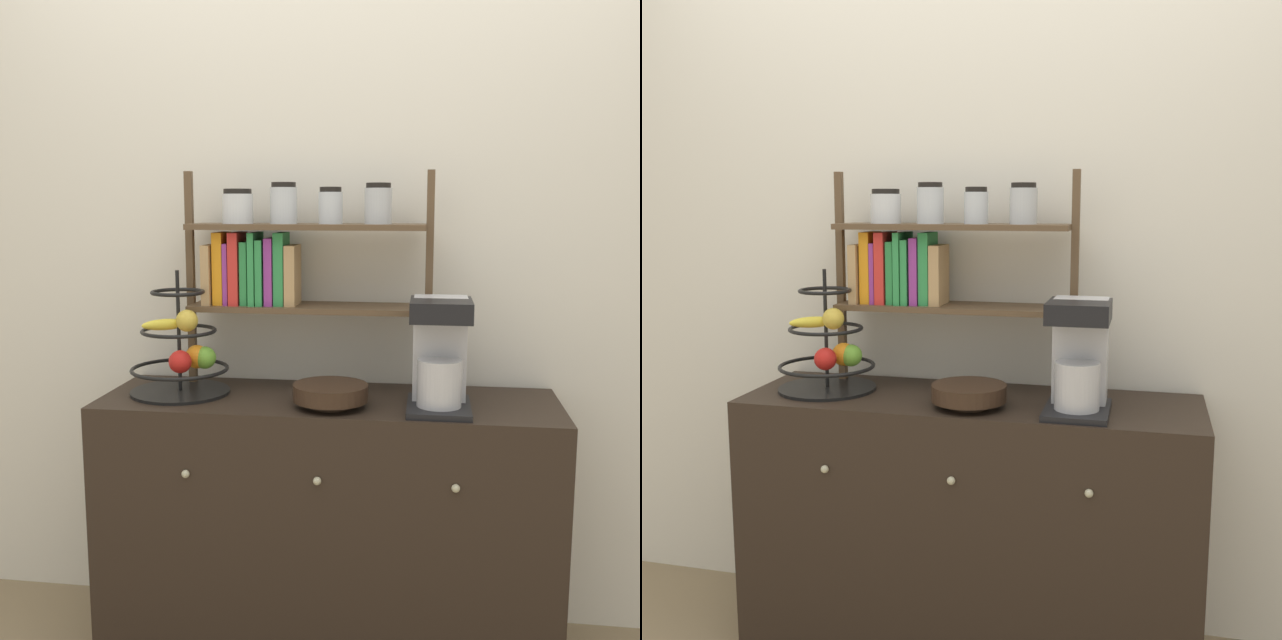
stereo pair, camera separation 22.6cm
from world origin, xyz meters
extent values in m
cube|color=silver|center=(0.00, 0.50, 1.30)|extent=(7.00, 0.05, 2.60)
cube|color=black|center=(0.00, 0.23, 0.42)|extent=(1.43, 0.45, 0.84)
sphere|color=#B2AD8C|center=(-0.39, -0.01, 0.65)|extent=(0.02, 0.02, 0.02)
sphere|color=#B2AD8C|center=(0.00, -0.01, 0.65)|extent=(0.02, 0.02, 0.02)
sphere|color=#B2AD8C|center=(0.39, -0.01, 0.65)|extent=(0.02, 0.02, 0.02)
cube|color=black|center=(0.34, 0.14, 0.85)|extent=(0.19, 0.25, 0.02)
cube|color=#B7B7BC|center=(0.34, 0.21, 1.01)|extent=(0.16, 0.10, 0.31)
cylinder|color=#B7B7BC|center=(0.34, 0.12, 0.92)|extent=(0.13, 0.13, 0.14)
cube|color=black|center=(0.34, 0.13, 1.14)|extent=(0.18, 0.20, 0.06)
cylinder|color=black|center=(-0.48, 0.22, 0.84)|extent=(0.32, 0.32, 0.01)
cylinder|color=black|center=(-0.48, 0.22, 1.04)|extent=(0.01, 0.01, 0.39)
torus|color=black|center=(-0.48, 0.22, 0.92)|extent=(0.31, 0.31, 0.01)
torus|color=black|center=(-0.48, 0.22, 1.04)|extent=(0.24, 0.24, 0.01)
torus|color=black|center=(-0.48, 0.22, 1.16)|extent=(0.17, 0.17, 0.01)
sphere|color=red|center=(-0.46, 0.16, 0.95)|extent=(0.07, 0.07, 0.07)
sphere|color=#6BAD33|center=(-0.40, 0.24, 0.95)|extent=(0.07, 0.07, 0.07)
sphere|color=orange|center=(-0.43, 0.24, 0.95)|extent=(0.08, 0.08, 0.08)
ellipsoid|color=yellow|center=(-0.52, 0.21, 1.06)|extent=(0.14, 0.11, 0.04)
sphere|color=gold|center=(-0.45, 0.21, 1.07)|extent=(0.07, 0.07, 0.07)
cylinder|color=black|center=(0.02, 0.13, 0.85)|extent=(0.12, 0.12, 0.02)
cylinder|color=black|center=(0.02, 0.13, 0.88)|extent=(0.23, 0.23, 0.05)
cube|color=brown|center=(-0.48, 0.35, 1.19)|extent=(0.02, 0.02, 0.71)
cube|color=brown|center=(0.31, 0.35, 1.19)|extent=(0.02, 0.02, 0.71)
cube|color=brown|center=(-0.09, 0.35, 1.11)|extent=(0.76, 0.20, 0.02)
cube|color=brown|center=(-0.09, 0.35, 1.37)|extent=(0.76, 0.20, 0.02)
cube|color=tan|center=(-0.40, 0.35, 1.21)|extent=(0.03, 0.16, 0.19)
cube|color=orange|center=(-0.37, 0.35, 1.23)|extent=(0.03, 0.13, 0.23)
cube|color=#8C338C|center=(-0.34, 0.35, 1.21)|extent=(0.02, 0.14, 0.20)
cube|color=red|center=(-0.32, 0.35, 1.23)|extent=(0.03, 0.15, 0.23)
cube|color=#2D8C47|center=(-0.28, 0.35, 1.22)|extent=(0.02, 0.13, 0.20)
cube|color=#2D8C47|center=(-0.26, 0.35, 1.23)|extent=(0.02, 0.15, 0.23)
cube|color=#2D8C47|center=(-0.23, 0.35, 1.22)|extent=(0.02, 0.15, 0.21)
cube|color=#8C338C|center=(-0.20, 0.35, 1.22)|extent=(0.03, 0.13, 0.22)
cube|color=#2D8C47|center=(-0.17, 0.35, 1.23)|extent=(0.03, 0.12, 0.23)
cube|color=tan|center=(-0.13, 0.35, 1.21)|extent=(0.03, 0.13, 0.19)
cylinder|color=silver|center=(-0.31, 0.35, 1.42)|extent=(0.10, 0.10, 0.10)
cylinder|color=black|center=(-0.31, 0.35, 1.48)|extent=(0.09, 0.09, 0.02)
cylinder|color=silver|center=(-0.16, 0.35, 1.43)|extent=(0.09, 0.09, 0.12)
cylinder|color=black|center=(-0.16, 0.35, 1.50)|extent=(0.08, 0.08, 0.02)
cylinder|color=silver|center=(-0.01, 0.35, 1.43)|extent=(0.08, 0.08, 0.10)
cylinder|color=black|center=(-0.01, 0.35, 1.48)|extent=(0.07, 0.07, 0.02)
cylinder|color=#ADB2B7|center=(0.14, 0.35, 1.43)|extent=(0.09, 0.09, 0.11)
cylinder|color=black|center=(0.14, 0.35, 1.50)|extent=(0.08, 0.08, 0.02)
camera|label=1|loc=(0.31, -2.03, 1.44)|focal=42.00mm
camera|label=2|loc=(0.53, -1.99, 1.44)|focal=42.00mm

